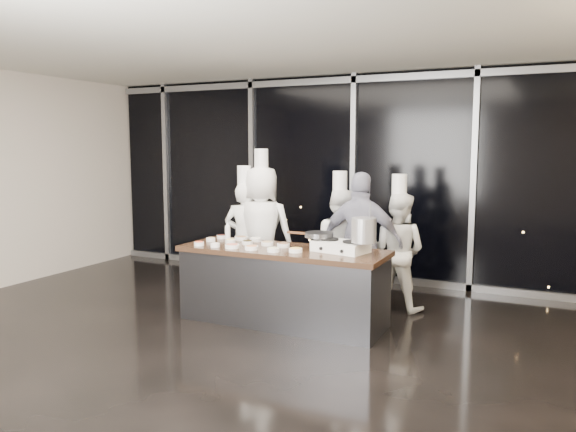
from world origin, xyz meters
name	(u,v)px	position (x,y,z in m)	size (l,w,h in m)	color
ground	(245,346)	(0.00, 0.00, 0.00)	(9.00, 9.00, 0.00)	black
room_shell	(259,131)	(0.18, 0.00, 2.25)	(9.02, 7.02, 3.21)	beige
window_wall	(354,178)	(0.00, 3.43, 1.60)	(8.90, 0.11, 3.20)	black
demo_counter	(283,285)	(0.00, 0.90, 0.45)	(2.46, 0.86, 0.90)	#38383D
stove	(341,246)	(0.69, 0.99, 0.96)	(0.66, 0.49, 0.14)	white
frying_pan	(319,235)	(0.39, 1.04, 1.07)	(0.60, 0.40, 0.06)	slate
stock_pot	(364,230)	(0.98, 0.92, 1.18)	(0.27, 0.27, 0.27)	#AFAFB1
prep_bowls	(248,244)	(-0.46, 0.88, 0.93)	(1.40, 0.71, 0.05)	white
squeeze_bottle	(228,231)	(-0.89, 1.12, 1.01)	(0.07, 0.07, 0.24)	white
chef_far_left	(245,237)	(-1.05, 1.82, 0.82)	(0.65, 0.50, 1.83)	white
chef_left	(262,231)	(-0.80, 1.86, 0.92)	(0.97, 0.71, 2.06)	white
chef_center	(339,245)	(0.31, 1.98, 0.78)	(0.83, 0.69, 1.77)	white
guest	(361,242)	(0.69, 1.75, 0.89)	(1.07, 0.51, 1.78)	#15153B
chef_right	(398,250)	(1.08, 2.05, 0.77)	(0.81, 0.68, 1.74)	white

